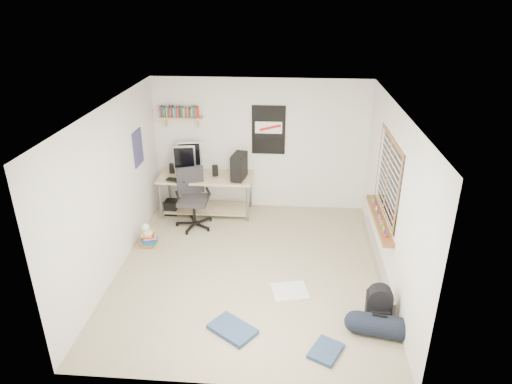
# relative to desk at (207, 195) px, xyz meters

# --- Properties ---
(floor) EXTENTS (4.00, 4.50, 0.01)m
(floor) POSITION_rel_desk_xyz_m (0.99, -1.85, -0.37)
(floor) COLOR gray
(floor) RESTS_ON ground
(ceiling) EXTENTS (4.00, 4.50, 0.01)m
(ceiling) POSITION_rel_desk_xyz_m (0.99, -1.85, 2.14)
(ceiling) COLOR white
(ceiling) RESTS_ON ground
(back_wall) EXTENTS (4.00, 0.01, 2.50)m
(back_wall) POSITION_rel_desk_xyz_m (0.99, 0.41, 0.89)
(back_wall) COLOR silver
(back_wall) RESTS_ON ground
(left_wall) EXTENTS (0.01, 4.50, 2.50)m
(left_wall) POSITION_rel_desk_xyz_m (-1.02, -1.85, 0.89)
(left_wall) COLOR silver
(left_wall) RESTS_ON ground
(right_wall) EXTENTS (0.01, 4.50, 2.50)m
(right_wall) POSITION_rel_desk_xyz_m (2.99, -1.85, 0.89)
(right_wall) COLOR silver
(right_wall) RESTS_ON ground
(desk) EXTENTS (1.76, 0.83, 0.79)m
(desk) POSITION_rel_desk_xyz_m (0.00, 0.00, 0.00)
(desk) COLOR #D0B890
(desk) RESTS_ON floor
(monitor_left) EXTENTS (0.41, 0.16, 0.44)m
(monitor_left) POSITION_rel_desk_xyz_m (-0.39, 0.04, 0.64)
(monitor_left) COLOR #97969A
(monitor_left) RESTS_ON desk
(monitor_right) EXTENTS (0.45, 0.20, 0.48)m
(monitor_right) POSITION_rel_desk_xyz_m (-0.31, 0.15, 0.67)
(monitor_right) COLOR #98989C
(monitor_right) RESTS_ON desk
(pc_tower) EXTENTS (0.28, 0.47, 0.46)m
(pc_tower) POSITION_rel_desk_xyz_m (0.64, -0.12, 0.65)
(pc_tower) COLOR black
(pc_tower) RESTS_ON desk
(keyboard) EXTENTS (0.39, 0.21, 0.02)m
(keyboard) POSITION_rel_desk_xyz_m (-0.47, -0.32, 0.43)
(keyboard) COLOR black
(keyboard) RESTS_ON desk
(speaker_left) EXTENTS (0.10, 0.10, 0.18)m
(speaker_left) POSITION_rel_desk_xyz_m (-0.64, 0.03, 0.51)
(speaker_left) COLOR black
(speaker_left) RESTS_ON desk
(speaker_right) EXTENTS (0.12, 0.12, 0.19)m
(speaker_right) POSITION_rel_desk_xyz_m (0.18, -0.02, 0.52)
(speaker_right) COLOR black
(speaker_right) RESTS_ON desk
(office_chair) EXTENTS (0.91, 0.91, 1.07)m
(office_chair) POSITION_rel_desk_xyz_m (-0.13, -0.55, 0.13)
(office_chair) COLOR #262528
(office_chair) RESTS_ON floor
(wall_shelf) EXTENTS (0.80, 0.22, 0.24)m
(wall_shelf) POSITION_rel_desk_xyz_m (-0.46, 0.29, 1.42)
(wall_shelf) COLOR tan
(wall_shelf) RESTS_ON back_wall
(poster_back_wall) EXTENTS (0.62, 0.03, 0.92)m
(poster_back_wall) POSITION_rel_desk_xyz_m (1.14, 0.38, 1.19)
(poster_back_wall) COLOR black
(poster_back_wall) RESTS_ON back_wall
(poster_left_wall) EXTENTS (0.02, 0.42, 0.60)m
(poster_left_wall) POSITION_rel_desk_xyz_m (-1.00, -0.65, 1.14)
(poster_left_wall) COLOR navy
(poster_left_wall) RESTS_ON left_wall
(window) EXTENTS (0.10, 1.50, 1.26)m
(window) POSITION_rel_desk_xyz_m (2.94, -1.55, 1.08)
(window) COLOR brown
(window) RESTS_ON right_wall
(baseboard_heater) EXTENTS (0.08, 2.50, 0.18)m
(baseboard_heater) POSITION_rel_desk_xyz_m (2.94, -1.55, -0.28)
(baseboard_heater) COLOR #B7B2A8
(baseboard_heater) RESTS_ON floor
(backpack) EXTENTS (0.34, 0.28, 0.43)m
(backpack) POSITION_rel_desk_xyz_m (2.74, -2.91, -0.16)
(backpack) COLOR black
(backpack) RESTS_ON floor
(duffel_bag) EXTENTS (0.33, 0.33, 0.56)m
(duffel_bag) POSITION_rel_desk_xyz_m (2.70, -3.17, -0.22)
(duffel_bag) COLOR black
(duffel_bag) RESTS_ON floor
(tshirt) EXTENTS (0.58, 0.52, 0.04)m
(tshirt) POSITION_rel_desk_xyz_m (1.60, -2.40, -0.34)
(tshirt) COLOR silver
(tshirt) RESTS_ON floor
(jeans_a) EXTENTS (0.68, 0.64, 0.06)m
(jeans_a) POSITION_rel_desk_xyz_m (0.89, -3.25, -0.33)
(jeans_a) COLOR navy
(jeans_a) RESTS_ON floor
(jeans_b) EXTENTS (0.47, 0.51, 0.05)m
(jeans_b) POSITION_rel_desk_xyz_m (2.04, -3.53, -0.34)
(jeans_b) COLOR navy
(jeans_b) RESTS_ON floor
(book_stack) EXTENTS (0.54, 0.48, 0.31)m
(book_stack) POSITION_rel_desk_xyz_m (-0.76, -1.29, -0.22)
(book_stack) COLOR brown
(book_stack) RESTS_ON floor
(desk_lamp) EXTENTS (0.18, 0.25, 0.22)m
(desk_lamp) POSITION_rel_desk_xyz_m (-0.74, -1.31, 0.02)
(desk_lamp) COLOR white
(desk_lamp) RESTS_ON book_stack
(subwoofer) EXTENTS (0.24, 0.24, 0.27)m
(subwoofer) POSITION_rel_desk_xyz_m (-0.67, -0.09, -0.22)
(subwoofer) COLOR black
(subwoofer) RESTS_ON floor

